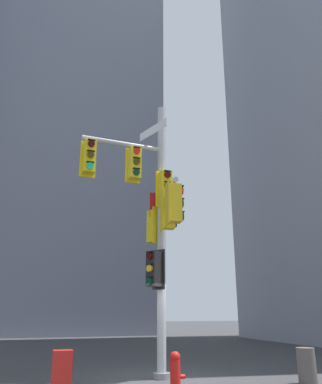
# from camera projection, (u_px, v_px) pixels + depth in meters

# --- Properties ---
(ground) EXTENTS (120.00, 120.00, 0.00)m
(ground) POSITION_uv_depth(u_px,v_px,m) (162.00, 379.00, 10.38)
(ground) COLOR #38383A
(building_mid_block) EXTENTS (15.17, 15.17, 52.20)m
(building_mid_block) POSITION_uv_depth(u_px,v_px,m) (75.00, 77.00, 41.72)
(building_mid_block) COLOR slate
(building_mid_block) RESTS_ON ground
(signal_pole_assembly) EXTENTS (2.89, 2.60, 8.22)m
(signal_pole_assembly) POSITION_uv_depth(u_px,v_px,m) (152.00, 212.00, 11.35)
(signal_pole_assembly) COLOR #B2B2B5
(signal_pole_assembly) RESTS_ON ground
(fire_hydrant) EXTENTS (0.33, 0.23, 0.92)m
(fire_hydrant) POSITION_uv_depth(u_px,v_px,m) (175.00, 373.00, 8.21)
(fire_hydrant) COLOR red
(fire_hydrant) RESTS_ON ground
(newspaper_box) EXTENTS (0.45, 0.36, 0.90)m
(newspaper_box) POSITION_uv_depth(u_px,v_px,m) (62.00, 372.00, 8.67)
(newspaper_box) COLOR red
(newspaper_box) RESTS_ON ground
(trash_bin) EXTENTS (0.46, 0.46, 0.86)m
(trash_bin) POSITION_uv_depth(u_px,v_px,m) (307.00, 366.00, 9.75)
(trash_bin) COLOR #59514C
(trash_bin) RESTS_ON ground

